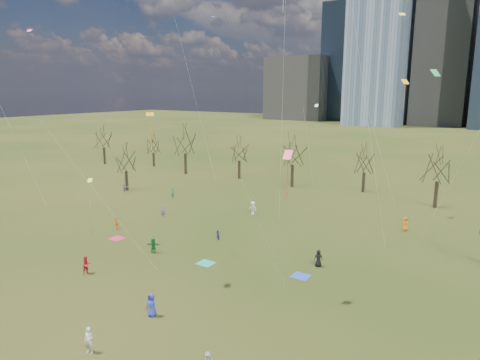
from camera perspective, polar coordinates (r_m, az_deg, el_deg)
The scene contains 20 objects.
ground at distance 42.02m, azimuth -9.15°, elevation -12.26°, with size 500.00×500.00×0.00m, color black.
downtown_skyline at distance 241.51m, azimuth 27.18°, elevation 15.85°, with size 212.50×78.00×118.00m.
bare_tree_row at distance 71.29m, azimuth 11.06°, elevation 2.82°, with size 113.04×29.80×9.50m.
blanket_teal at distance 43.95m, azimuth -4.59°, elevation -11.01°, with size 1.60×1.50×0.03m, color teal.
blanket_navy at distance 41.44m, azimuth 8.09°, elevation -12.57°, with size 1.60×1.50×0.03m, color #2744B7.
blanket_crimson at distance 52.69m, azimuth -16.10°, elevation -7.50°, with size 1.60×1.50×0.03m, color #C02644.
person_0 at distance 34.83m, azimuth -11.71°, elevation -16.00°, with size 0.92×0.60×1.88m, color #2936B3.
person_1 at distance 31.71m, azimuth -19.50°, elevation -19.52°, with size 0.67×0.44×1.83m, color silver.
person_2 at distance 43.71m, azimuth -19.78°, elevation -10.60°, with size 0.86×0.67×1.77m, color red.
person_3 at distance 29.01m, azimuth -4.29°, elevation -22.85°, with size 0.74×0.42×1.14m, color slate.
person_4 at distance 55.85m, azimuth -16.12°, elevation -5.60°, with size 0.88×0.37×1.50m, color orange.
person_5 at distance 47.06m, azimuth -11.47°, elevation -8.54°, with size 1.58×0.50×1.71m, color #186F34.
person_6 at distance 43.46m, azimuth 10.42°, elevation -10.23°, with size 0.85×0.55×1.73m, color black.
person_7 at distance 59.93m, azimuth -10.23°, elevation -4.16°, with size 0.52×0.34×1.43m, color #764D9A.
person_8 at distance 50.15m, azimuth -3.02°, elevation -7.36°, with size 0.55×0.43×1.14m, color #282192.
person_9 at distance 60.04m, azimuth 1.69°, elevation -3.73°, with size 1.19×0.69×1.85m, color white.
person_11 at distance 75.41m, azimuth -15.12°, elevation -1.00°, with size 1.49×0.47×1.60m, color slate.
person_12 at distance 56.86m, azimuth 21.22°, elevation -5.49°, with size 0.87×0.57×1.78m, color orange.
person_13 at distance 69.84m, azimuth -8.92°, elevation -1.74°, with size 0.58×0.38×1.59m, color #176957.
kites_airborne at distance 48.58m, azimuth 4.06°, elevation 7.27°, with size 67.89×47.01×27.79m.
Camera 1 is at (26.08, -28.17, 17.09)m, focal length 32.00 mm.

